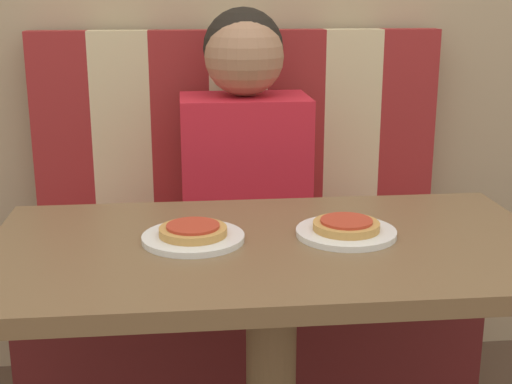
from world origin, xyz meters
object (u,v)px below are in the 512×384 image
(person, at_px, (244,128))
(plate_right, at_px, (346,233))
(pizza_right, at_px, (346,225))
(plate_left, at_px, (193,238))
(pizza_left, at_px, (193,230))

(person, bearing_deg, plate_right, -75.17)
(person, relative_size, pizza_right, 4.83)
(plate_left, height_order, pizza_left, pizza_left)
(person, height_order, pizza_right, person)
(plate_left, xyz_separation_m, plate_right, (0.30, 0.00, 0.00))
(plate_left, bearing_deg, pizza_right, 0.00)
(plate_left, height_order, pizza_right, pizza_right)
(plate_right, xyz_separation_m, pizza_right, (0.00, 0.00, 0.02))
(person, relative_size, plate_right, 3.20)
(person, bearing_deg, pizza_right, -75.17)
(pizza_left, bearing_deg, pizza_right, 0.00)
(plate_right, bearing_deg, person, 104.83)
(plate_right, distance_m, pizza_left, 0.30)
(plate_right, height_order, pizza_left, pizza_left)
(person, relative_size, pizza_left, 4.83)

